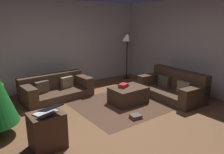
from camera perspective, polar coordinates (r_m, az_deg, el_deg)
ground_plane at (r=4.26m, az=0.59°, el=-13.03°), size 6.40×6.40×0.00m
rear_partition at (r=6.59m, az=-16.19°, el=8.18°), size 6.40×0.12×2.60m
corner_partition at (r=6.23m, az=24.56°, el=7.09°), size 0.12×6.40×2.60m
couch_left at (r=5.88m, az=-14.87°, el=-3.04°), size 1.84×0.98×0.60m
couch_right at (r=5.91m, az=16.05°, el=-2.70°), size 0.99×1.79×0.73m
ottoman at (r=5.34m, az=4.38°, el=-4.84°), size 0.87×0.62×0.40m
gift_box at (r=5.27m, az=3.05°, el=-2.29°), size 0.27×0.24×0.09m
tv_remote at (r=5.42m, az=3.96°, el=-2.17°), size 0.07×0.16×0.02m
side_table at (r=3.65m, az=-16.97°, el=-13.56°), size 0.52×0.44×0.59m
laptop at (r=3.46m, az=-16.87°, el=-8.72°), size 0.43×0.44×0.16m
book_stack at (r=4.58m, az=6.37°, el=-10.52°), size 0.26×0.23×0.08m
corner_lamp at (r=7.47m, az=4.08°, el=9.65°), size 0.36×0.36×1.57m
area_rug at (r=5.41m, az=4.34°, el=-6.82°), size 2.60×2.00×0.01m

